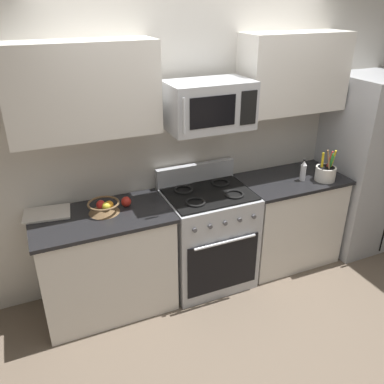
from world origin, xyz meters
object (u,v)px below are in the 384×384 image
at_px(utensil_crock, 326,173).
at_px(bottle_vinegar, 303,171).
at_px(range_oven, 208,237).
at_px(cutting_board, 47,213).
at_px(fruit_basket, 104,207).
at_px(refrigerator, 370,164).
at_px(microwave, 209,105).
at_px(apple_loose, 126,202).

bearing_deg(utensil_crock, bottle_vinegar, 156.35).
xyz_separation_m(range_oven, cutting_board, (-1.33, 0.19, 0.44)).
xyz_separation_m(fruit_basket, bottle_vinegar, (1.85, -0.11, 0.04)).
relative_size(refrigerator, fruit_basket, 7.12).
xyz_separation_m(range_oven, refrigerator, (1.85, -0.02, 0.43)).
relative_size(microwave, bottle_vinegar, 3.27).
bearing_deg(cutting_board, utensil_crock, -8.05).
bearing_deg(microwave, cutting_board, 173.11).
height_order(fruit_basket, cutting_board, fruit_basket).
xyz_separation_m(refrigerator, cutting_board, (-3.18, 0.20, 0.01)).
xyz_separation_m(fruit_basket, apple_loose, (0.19, 0.03, -0.01)).
bearing_deg(cutting_board, microwave, -6.89).
bearing_deg(refrigerator, microwave, 178.63).
bearing_deg(microwave, range_oven, -89.91).
relative_size(range_oven, apple_loose, 13.07).
xyz_separation_m(utensil_crock, bottle_vinegar, (-0.19, 0.08, 0.02)).
bearing_deg(range_oven, cutting_board, 171.97).
bearing_deg(cutting_board, fruit_basket, -19.32).
bearing_deg(cutting_board, range_oven, -8.03).
height_order(utensil_crock, bottle_vinegar, utensil_crock).
bearing_deg(bottle_vinegar, refrigerator, 3.73).
distance_m(refrigerator, cutting_board, 3.19).
relative_size(utensil_crock, fruit_basket, 1.24).
bearing_deg(apple_loose, bottle_vinegar, -5.12).
xyz_separation_m(microwave, cutting_board, (-1.33, 0.16, -0.77)).
distance_m(refrigerator, fruit_basket, 2.75).
relative_size(microwave, cutting_board, 1.92).
distance_m(utensil_crock, apple_loose, 1.86).
height_order(range_oven, microwave, microwave).
bearing_deg(microwave, refrigerator, -1.37).
xyz_separation_m(refrigerator, bottle_vinegar, (-0.91, -0.06, 0.10)).
xyz_separation_m(microwave, utensil_crock, (1.13, -0.19, -0.70)).
height_order(utensil_crock, fruit_basket, utensil_crock).
distance_m(range_oven, apple_loose, 0.86).
bearing_deg(apple_loose, refrigerator, -2.00).
bearing_deg(refrigerator, cutting_board, 176.31).
distance_m(microwave, apple_loose, 1.03).
xyz_separation_m(refrigerator, microwave, (-1.85, 0.04, 0.78)).
height_order(range_oven, fruit_basket, range_oven).
height_order(range_oven, apple_loose, range_oven).
height_order(microwave, cutting_board, microwave).
height_order(refrigerator, bottle_vinegar, refrigerator).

